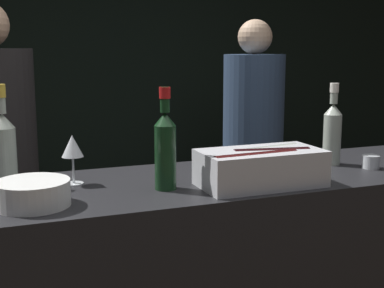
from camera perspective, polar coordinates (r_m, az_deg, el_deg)
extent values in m
cube|color=black|center=(4.08, -12.07, 8.21)|extent=(6.40, 0.06, 2.80)
cube|color=silver|center=(1.77, 7.33, -2.54)|extent=(0.40, 0.21, 0.12)
cylinder|color=#380F0F|center=(1.71, 6.87, -2.00)|extent=(0.29, 0.09, 0.07)
cylinder|color=black|center=(1.79, 8.51, -1.50)|extent=(0.26, 0.12, 0.07)
cylinder|color=#B2B7AD|center=(1.83, 7.93, -1.22)|extent=(0.26, 0.10, 0.06)
cylinder|color=white|center=(1.60, -16.63, -5.07)|extent=(0.21, 0.21, 0.07)
cylinder|color=gray|center=(1.60, -16.69, -3.98)|extent=(0.18, 0.18, 0.01)
cylinder|color=silver|center=(1.83, -12.49, -4.14)|extent=(0.06, 0.06, 0.00)
cylinder|color=silver|center=(1.82, -12.55, -2.71)|extent=(0.01, 0.01, 0.09)
cone|color=silver|center=(1.80, -12.65, -0.20)|extent=(0.07, 0.07, 0.07)
cylinder|color=silver|center=(2.13, 18.54, -1.82)|extent=(0.07, 0.07, 0.05)
sphere|color=#F9D67F|center=(2.13, 18.54, -1.75)|extent=(0.03, 0.03, 0.03)
cylinder|color=#9EA899|center=(1.88, -19.36, -1.22)|extent=(0.08, 0.08, 0.19)
cone|color=#9EA899|center=(1.86, -19.58, 2.34)|extent=(0.08, 0.08, 0.05)
cylinder|color=#9EA899|center=(1.86, -19.71, 4.54)|extent=(0.03, 0.03, 0.10)
cylinder|color=gold|center=(1.85, -19.76, 5.36)|extent=(0.03, 0.03, 0.04)
cylinder|color=#143319|center=(1.71, -2.86, -1.46)|extent=(0.07, 0.07, 0.21)
cone|color=#143319|center=(1.69, -2.89, 2.69)|extent=(0.07, 0.07, 0.04)
cylinder|color=#143319|center=(1.68, -2.91, 4.74)|extent=(0.03, 0.03, 0.08)
cylinder|color=red|center=(1.68, -2.92, 5.49)|extent=(0.04, 0.04, 0.04)
cylinder|color=#9EA899|center=(2.14, 14.71, 0.46)|extent=(0.07, 0.07, 0.20)
cone|color=#9EA899|center=(2.13, 14.85, 3.62)|extent=(0.07, 0.07, 0.04)
cylinder|color=#9EA899|center=(2.12, 14.92, 5.23)|extent=(0.03, 0.03, 0.08)
cylinder|color=white|center=(2.12, 14.95, 5.82)|extent=(0.03, 0.03, 0.04)
cube|color=black|center=(3.51, 6.32, -8.78)|extent=(0.28, 0.21, 0.77)
cylinder|color=#334766|center=(3.35, 6.57, 3.36)|extent=(0.38, 0.38, 0.71)
sphere|color=beige|center=(3.32, 6.74, 11.29)|extent=(0.21, 0.21, 0.21)
cube|color=black|center=(2.83, -19.56, -13.87)|extent=(0.30, 0.22, 0.80)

